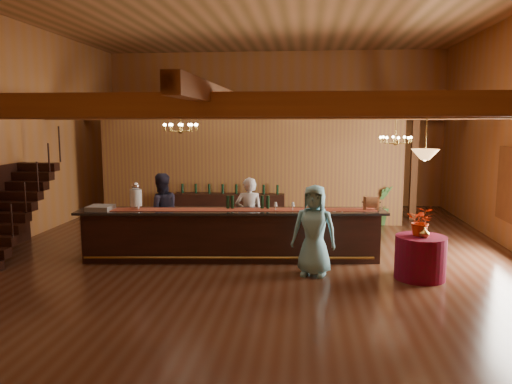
# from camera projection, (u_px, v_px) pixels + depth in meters

# --- Properties ---
(floor) EXTENTS (14.00, 14.00, 0.00)m
(floor) POSITION_uv_depth(u_px,v_px,m) (254.00, 252.00, 11.59)
(floor) COLOR #492B1D
(floor) RESTS_ON ground
(ceiling) EXTENTS (14.00, 14.00, 0.00)m
(ceiling) POSITION_uv_depth(u_px,v_px,m) (254.00, 6.00, 10.82)
(ceiling) COLOR #B07749
(ceiling) RESTS_ON wall_back
(wall_back) EXTENTS (12.00, 0.10, 5.50)m
(wall_back) POSITION_uv_depth(u_px,v_px,m) (274.00, 129.00, 18.11)
(wall_back) COLOR #9C6238
(wall_back) RESTS_ON floor
(wall_front) EXTENTS (12.00, 0.10, 5.50)m
(wall_front) POSITION_uv_depth(u_px,v_px,m) (170.00, 151.00, 4.31)
(wall_front) COLOR #9C6238
(wall_front) RESTS_ON floor
(wall_left) EXTENTS (0.10, 14.00, 5.50)m
(wall_left) POSITION_uv_depth(u_px,v_px,m) (2.00, 133.00, 11.79)
(wall_left) COLOR #9C6238
(wall_left) RESTS_ON floor
(beam_grid) EXTENTS (11.90, 13.90, 0.39)m
(beam_grid) POSITION_uv_depth(u_px,v_px,m) (256.00, 112.00, 11.64)
(beam_grid) COLOR brown
(beam_grid) RESTS_ON wall_left
(support_posts) EXTENTS (9.20, 10.20, 3.20)m
(support_posts) POSITION_uv_depth(u_px,v_px,m) (251.00, 187.00, 10.87)
(support_posts) COLOR brown
(support_posts) RESTS_ON floor
(partition_wall) EXTENTS (9.00, 0.18, 3.10)m
(partition_wall) POSITION_uv_depth(u_px,v_px,m) (249.00, 171.00, 14.87)
(partition_wall) COLOR brown
(partition_wall) RESTS_ON floor
(window_right_back) EXTENTS (0.12, 1.05, 1.75)m
(window_right_back) POSITION_uv_depth(u_px,v_px,m) (508.00, 184.00, 11.78)
(window_right_back) COLOR white
(window_right_back) RESTS_ON wall_right
(staircase) EXTENTS (1.00, 2.80, 2.00)m
(staircase) POSITION_uv_depth(u_px,v_px,m) (11.00, 211.00, 11.25)
(staircase) COLOR black
(staircase) RESTS_ON floor
(backroom_boxes) EXTENTS (4.10, 0.60, 1.10)m
(backroom_boxes) POSITION_uv_depth(u_px,v_px,m) (262.00, 195.00, 16.96)
(backroom_boxes) COLOR black
(backroom_boxes) RESTS_ON floor
(tasting_bar) EXTENTS (6.72, 1.46, 1.12)m
(tasting_bar) POSITION_uv_depth(u_px,v_px,m) (232.00, 235.00, 10.89)
(tasting_bar) COLOR black
(tasting_bar) RESTS_ON floor
(beverage_dispenser) EXTENTS (0.26, 0.26, 0.60)m
(beverage_dispenser) POSITION_uv_depth(u_px,v_px,m) (136.00, 196.00, 10.84)
(beverage_dispenser) COLOR silver
(beverage_dispenser) RESTS_ON tasting_bar
(glass_rack_tray) EXTENTS (0.50, 0.50, 0.10)m
(glass_rack_tray) POSITION_uv_depth(u_px,v_px,m) (101.00, 208.00, 10.77)
(glass_rack_tray) COLOR gray
(glass_rack_tray) RESTS_ON tasting_bar
(raffle_drum) EXTENTS (0.34, 0.24, 0.30)m
(raffle_drum) POSITION_uv_depth(u_px,v_px,m) (371.00, 202.00, 10.73)
(raffle_drum) COLOR brown
(raffle_drum) RESTS_ON tasting_bar
(bar_bottle_0) EXTENTS (0.07, 0.07, 0.30)m
(bar_bottle_0) POSITION_uv_depth(u_px,v_px,m) (228.00, 202.00, 10.92)
(bar_bottle_0) COLOR black
(bar_bottle_0) RESTS_ON tasting_bar
(bar_bottle_1) EXTENTS (0.07, 0.07, 0.30)m
(bar_bottle_1) POSITION_uv_depth(u_px,v_px,m) (232.00, 202.00, 10.92)
(bar_bottle_1) COLOR black
(bar_bottle_1) RESTS_ON tasting_bar
(bar_bottle_2) EXTENTS (0.07, 0.07, 0.30)m
(bar_bottle_2) POSITION_uv_depth(u_px,v_px,m) (262.00, 202.00, 10.92)
(bar_bottle_2) COLOR black
(bar_bottle_2) RESTS_ON tasting_bar
(bar_bottle_3) EXTENTS (0.07, 0.07, 0.30)m
(bar_bottle_3) POSITION_uv_depth(u_px,v_px,m) (268.00, 202.00, 10.92)
(bar_bottle_3) COLOR black
(bar_bottle_3) RESTS_ON tasting_bar
(backbar_shelf) EXTENTS (3.24, 0.59, 0.91)m
(backbar_shelf) POSITION_uv_depth(u_px,v_px,m) (230.00, 209.00, 14.76)
(backbar_shelf) COLOR black
(backbar_shelf) RESTS_ON floor
(round_table) EXTENTS (0.96, 0.96, 0.83)m
(round_table) POSITION_uv_depth(u_px,v_px,m) (420.00, 257.00, 9.59)
(round_table) COLOR maroon
(round_table) RESTS_ON floor
(chandelier_left) EXTENTS (0.80, 0.80, 0.47)m
(chandelier_left) POSITION_uv_depth(u_px,v_px,m) (181.00, 127.00, 11.63)
(chandelier_left) COLOR olive
(chandelier_left) RESTS_ON beam_grid
(chandelier_right) EXTENTS (0.80, 0.80, 0.80)m
(chandelier_right) POSITION_uv_depth(u_px,v_px,m) (396.00, 139.00, 12.77)
(chandelier_right) COLOR olive
(chandelier_right) RESTS_ON beam_grid
(pendant_lamp) EXTENTS (0.52, 0.52, 0.90)m
(pendant_lamp) POSITION_uv_depth(u_px,v_px,m) (425.00, 154.00, 9.32)
(pendant_lamp) COLOR olive
(pendant_lamp) RESTS_ON beam_grid
(bartender) EXTENTS (0.68, 0.48, 1.76)m
(bartender) POSITION_uv_depth(u_px,v_px,m) (249.00, 215.00, 11.45)
(bartender) COLOR silver
(bartender) RESTS_ON floor
(staff_second) EXTENTS (1.10, 1.01, 1.82)m
(staff_second) POSITION_uv_depth(u_px,v_px,m) (161.00, 212.00, 11.70)
(staff_second) COLOR #232236
(staff_second) RESTS_ON floor
(guest) EXTENTS (0.98, 0.75, 1.80)m
(guest) POSITION_uv_depth(u_px,v_px,m) (314.00, 230.00, 9.77)
(guest) COLOR #74C0D3
(guest) RESTS_ON floor
(floor_plant) EXTENTS (0.64, 0.52, 1.16)m
(floor_plant) POSITION_uv_depth(u_px,v_px,m) (383.00, 205.00, 14.65)
(floor_plant) COLOR #39682D
(floor_plant) RESTS_ON floor
(table_flowers) EXTENTS (0.64, 0.59, 0.57)m
(table_flowers) POSITION_uv_depth(u_px,v_px,m) (421.00, 221.00, 9.56)
(table_flowers) COLOR #B42A05
(table_flowers) RESTS_ON round_table
(table_vase) EXTENTS (0.17, 0.17, 0.32)m
(table_vase) POSITION_uv_depth(u_px,v_px,m) (424.00, 229.00, 9.41)
(table_vase) COLOR olive
(table_vase) RESTS_ON round_table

